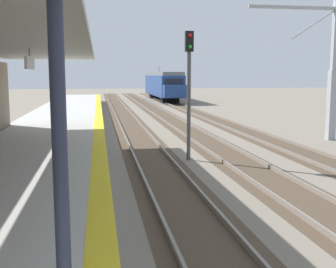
# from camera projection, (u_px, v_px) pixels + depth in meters

# --- Properties ---
(station_platform) EXTENTS (5.00, 80.00, 0.91)m
(station_platform) POSITION_uv_depth(u_px,v_px,m) (45.00, 148.00, 17.70)
(station_platform) COLOR #B7B5AD
(station_platform) RESTS_ON ground
(track_pair_nearest_platform) EXTENTS (2.34, 120.00, 0.16)m
(track_pair_nearest_platform) POSITION_uv_depth(u_px,v_px,m) (141.00, 141.00, 22.37)
(track_pair_nearest_platform) COLOR #4C3D2D
(track_pair_nearest_platform) RESTS_ON ground
(track_pair_middle) EXTENTS (2.34, 120.00, 0.16)m
(track_pair_middle) POSITION_uv_depth(u_px,v_px,m) (203.00, 139.00, 22.92)
(track_pair_middle) COLOR #4C3D2D
(track_pair_middle) RESTS_ON ground
(track_pair_far_side) EXTENTS (2.34, 120.00, 0.16)m
(track_pair_far_side) POSITION_uv_depth(u_px,v_px,m) (263.00, 138.00, 23.46)
(track_pair_far_side) COLOR #4C3D2D
(track_pair_far_side) RESTS_ON ground
(approaching_train) EXTENTS (2.93, 19.60, 4.76)m
(approaching_train) POSITION_uv_depth(u_px,v_px,m) (163.00, 85.00, 59.09)
(approaching_train) COLOR navy
(approaching_train) RESTS_ON ground
(rail_signal_post) EXTENTS (0.32, 0.34, 5.20)m
(rail_signal_post) POSITION_uv_depth(u_px,v_px,m) (189.00, 82.00, 17.08)
(rail_signal_post) COLOR #4C4C4C
(rail_signal_post) RESTS_ON ground
(catenary_pylon_far_side) EXTENTS (5.00, 0.40, 7.50)m
(catenary_pylon_far_side) POSITION_uv_depth(u_px,v_px,m) (328.00, 73.00, 22.48)
(catenary_pylon_far_side) COLOR #9EA3A8
(catenary_pylon_far_side) RESTS_ON ground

